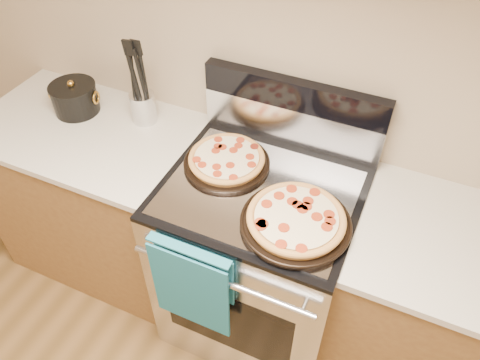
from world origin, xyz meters
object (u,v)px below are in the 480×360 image
at_px(saucepan, 75,99).
at_px(utensil_crock, 143,107).
at_px(pepperoni_pizza_back, 227,160).
at_px(range_body, 259,261).
at_px(pepperoni_pizza_front, 296,220).

bearing_deg(saucepan, utensil_crock, 11.51).
height_order(pepperoni_pizza_back, saucepan, saucepan).
distance_m(pepperoni_pizza_back, saucepan, 0.81).
distance_m(range_body, saucepan, 1.12).
distance_m(pepperoni_pizza_front, utensil_crock, 0.90).
xyz_separation_m(range_body, utensil_crock, (-0.66, 0.19, 0.53)).
xyz_separation_m(pepperoni_pizza_front, utensil_crock, (-0.84, 0.32, 0.03)).
bearing_deg(saucepan, pepperoni_pizza_back, -4.93).
relative_size(pepperoni_pizza_front, utensil_crock, 2.81).
xyz_separation_m(pepperoni_pizza_back, saucepan, (-0.80, 0.07, 0.02)).
bearing_deg(utensil_crock, pepperoni_pizza_front, -21.26).
height_order(pepperoni_pizza_back, utensil_crock, utensil_crock).
distance_m(range_body, utensil_crock, 0.86).
xyz_separation_m(range_body, saucepan, (-0.98, 0.13, 0.52)).
xyz_separation_m(pepperoni_pizza_back, utensil_crock, (-0.48, 0.14, 0.03)).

